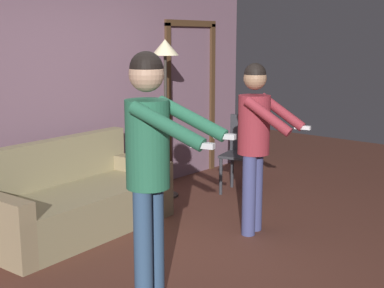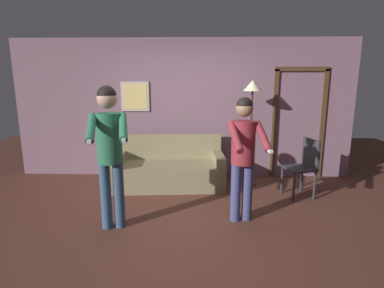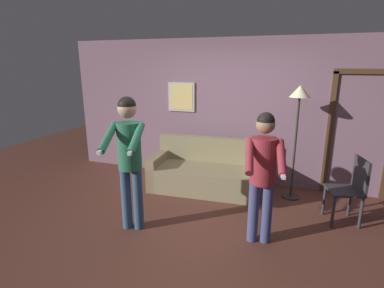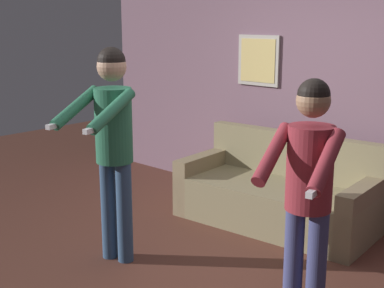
{
  "view_description": "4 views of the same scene",
  "coord_description": "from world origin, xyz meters",
  "px_view_note": "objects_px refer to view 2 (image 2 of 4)",
  "views": [
    {
      "loc": [
        -3.23,
        -2.82,
        1.86
      ],
      "look_at": [
        -0.16,
        -0.16,
        1.05
      ],
      "focal_mm": 50.0,
      "sensor_mm": 36.0,
      "label": 1
    },
    {
      "loc": [
        0.34,
        -3.77,
        1.82
      ],
      "look_at": [
        0.23,
        -0.01,
        1.03
      ],
      "focal_mm": 28.0,
      "sensor_mm": 36.0,
      "label": 2
    },
    {
      "loc": [
        1.21,
        -3.43,
        2.16
      ],
      "look_at": [
        -0.0,
        -0.03,
        1.18
      ],
      "focal_mm": 28.0,
      "sensor_mm": 36.0,
      "label": 3
    },
    {
      "loc": [
        2.54,
        -2.95,
        1.99
      ],
      "look_at": [
        0.0,
        -0.18,
        1.1
      ],
      "focal_mm": 50.0,
      "sensor_mm": 36.0,
      "label": 4
    }
  ],
  "objects_px": {
    "torchiere_lamp": "(252,100)",
    "person_standing_left": "(109,144)",
    "dining_chair_distant": "(304,164)",
    "couch": "(169,170)",
    "person_standing_right": "(243,149)"
  },
  "relations": [
    {
      "from": "torchiere_lamp",
      "to": "person_standing_left",
      "type": "bearing_deg",
      "value": -138.57
    },
    {
      "from": "dining_chair_distant",
      "to": "couch",
      "type": "bearing_deg",
      "value": 169.05
    },
    {
      "from": "torchiere_lamp",
      "to": "person_standing_right",
      "type": "distance_m",
      "value": 1.61
    },
    {
      "from": "torchiere_lamp",
      "to": "person_standing_right",
      "type": "height_order",
      "value": "torchiere_lamp"
    },
    {
      "from": "couch",
      "to": "dining_chair_distant",
      "type": "height_order",
      "value": "dining_chair_distant"
    },
    {
      "from": "couch",
      "to": "torchiere_lamp",
      "type": "bearing_deg",
      "value": 5.36
    },
    {
      "from": "person_standing_left",
      "to": "person_standing_right",
      "type": "height_order",
      "value": "person_standing_left"
    },
    {
      "from": "couch",
      "to": "torchiere_lamp",
      "type": "xyz_separation_m",
      "value": [
        1.43,
        0.13,
        1.23
      ]
    },
    {
      "from": "couch",
      "to": "dining_chair_distant",
      "type": "xyz_separation_m",
      "value": [
        2.21,
        -0.43,
        0.25
      ]
    },
    {
      "from": "person_standing_right",
      "to": "couch",
      "type": "bearing_deg",
      "value": 129.39
    },
    {
      "from": "couch",
      "to": "person_standing_left",
      "type": "height_order",
      "value": "person_standing_left"
    },
    {
      "from": "couch",
      "to": "person_standing_right",
      "type": "xyz_separation_m",
      "value": [
        1.1,
        -1.34,
        0.7
      ]
    },
    {
      "from": "torchiere_lamp",
      "to": "person_standing_right",
      "type": "xyz_separation_m",
      "value": [
        -0.33,
        -1.48,
        -0.54
      ]
    },
    {
      "from": "person_standing_left",
      "to": "dining_chair_distant",
      "type": "height_order",
      "value": "person_standing_left"
    },
    {
      "from": "person_standing_left",
      "to": "dining_chair_distant",
      "type": "relative_size",
      "value": 1.91
    }
  ]
}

